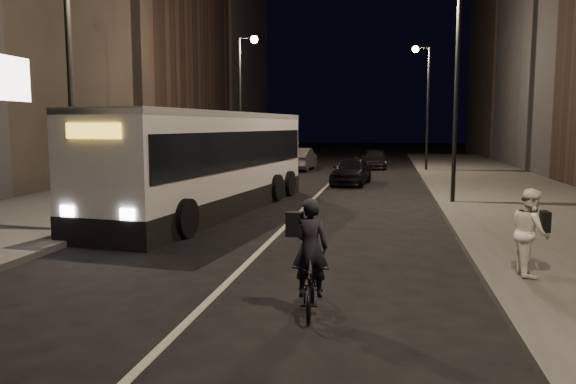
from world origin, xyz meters
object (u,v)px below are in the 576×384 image
at_px(pedestrian_woman, 530,232).
at_px(car_mid, 300,159).
at_px(streetlight_right_mid, 450,66).
at_px(car_near, 351,171).
at_px(city_bus, 210,158).
at_px(streetlight_left_far, 244,87).
at_px(car_far, 375,159).
at_px(streetlight_right_far, 424,91).
at_px(cyclist_on_bicycle, 311,275).
at_px(streetlight_left_near, 77,43).

height_order(pedestrian_woman, car_mid, pedestrian_woman).
height_order(streetlight_right_mid, car_near, streetlight_right_mid).
bearing_deg(city_bus, car_near, 73.62).
xyz_separation_m(car_near, car_mid, (-4.11, 8.75, 0.05)).
height_order(streetlight_left_far, car_mid, streetlight_left_far).
distance_m(streetlight_right_mid, car_far, 19.52).
distance_m(streetlight_left_far, car_mid, 7.85).
distance_m(streetlight_left_far, car_far, 12.37).
relative_size(streetlight_right_far, car_far, 1.81).
height_order(streetlight_right_mid, pedestrian_woman, streetlight_right_mid).
height_order(car_near, car_mid, car_mid).
relative_size(streetlight_right_far, cyclist_on_bicycle, 4.14).
bearing_deg(streetlight_right_mid, streetlight_left_far, 136.84).
relative_size(streetlight_right_mid, car_mid, 1.71).
xyz_separation_m(streetlight_right_mid, cyclist_on_bicycle, (-3.45, -13.45, -4.71)).
bearing_deg(car_far, pedestrian_woman, -82.02).
bearing_deg(car_mid, streetlight_right_mid, 119.49).
bearing_deg(pedestrian_woman, streetlight_left_far, 24.32).
bearing_deg(car_far, streetlight_left_far, -130.00).
distance_m(streetlight_right_mid, pedestrian_woman, 11.72).
xyz_separation_m(cyclist_on_bicycle, car_near, (-0.69, 20.60, 0.08)).
height_order(streetlight_right_far, car_mid, streetlight_right_far).
relative_size(streetlight_right_mid, car_far, 1.81).
distance_m(streetlight_left_near, cyclist_on_bicycle, 10.19).
relative_size(streetlight_right_mid, streetlight_right_far, 1.00).
relative_size(cyclist_on_bicycle, car_mid, 0.41).
bearing_deg(streetlight_left_far, streetlight_right_mid, -43.16).
height_order(cyclist_on_bicycle, pedestrian_woman, cyclist_on_bicycle).
distance_m(streetlight_left_near, city_bus, 6.39).
xyz_separation_m(streetlight_right_mid, car_far, (-3.20, 18.67, -4.71)).
height_order(city_bus, car_mid, city_bus).
bearing_deg(streetlight_left_far, city_bus, -80.87).
xyz_separation_m(streetlight_right_far, pedestrian_woman, (0.56, -26.88, -4.34)).
distance_m(pedestrian_woman, car_far, 29.79).
bearing_deg(car_far, streetlight_right_mid, -79.54).
relative_size(pedestrian_woman, car_near, 0.40).
xyz_separation_m(streetlight_right_mid, city_bus, (-8.57, -3.01, -3.41)).
xyz_separation_m(streetlight_right_mid, car_near, (-4.14, 7.15, -4.63)).
height_order(streetlight_right_far, streetlight_left_near, same).
bearing_deg(streetlight_left_near, cyclist_on_bicycle, -37.07).
height_order(streetlight_left_near, city_bus, streetlight_left_near).
bearing_deg(city_bus, streetlight_right_mid, 26.53).
xyz_separation_m(streetlight_right_mid, streetlight_left_near, (-10.66, -8.00, 0.00)).
bearing_deg(city_bus, streetlight_left_near, -105.59).
height_order(streetlight_right_mid, streetlight_right_far, same).
bearing_deg(pedestrian_woman, cyclist_on_bicycle, 118.72).
bearing_deg(streetlight_right_mid, streetlight_right_far, 90.00).
height_order(city_bus, cyclist_on_bicycle, city_bus).
relative_size(streetlight_left_far, city_bus, 0.60).
bearing_deg(pedestrian_woman, car_mid, 14.27).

